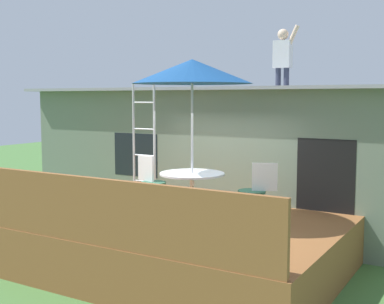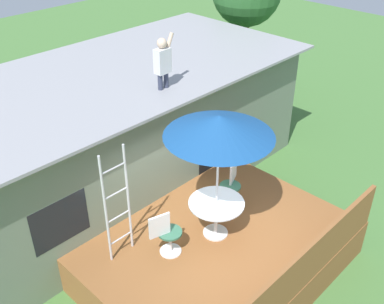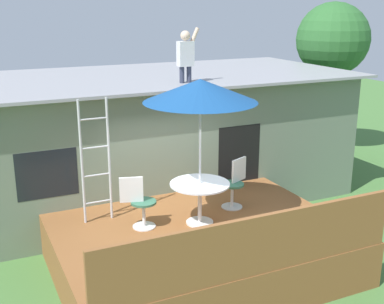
{
  "view_description": "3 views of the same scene",
  "coord_description": "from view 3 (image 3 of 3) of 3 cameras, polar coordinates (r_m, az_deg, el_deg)",
  "views": [
    {
      "loc": [
        4.16,
        -6.89,
        2.74
      ],
      "look_at": [
        -0.56,
        1.09,
        1.75
      ],
      "focal_mm": 47.58,
      "sensor_mm": 36.0,
      "label": 1
    },
    {
      "loc": [
        -5.0,
        -4.28,
        6.76
      ],
      "look_at": [
        0.39,
        0.96,
        2.09
      ],
      "focal_mm": 42.76,
      "sensor_mm": 36.0,
      "label": 2
    },
    {
      "loc": [
        -3.49,
        -7.27,
        4.5
      ],
      "look_at": [
        0.2,
        0.61,
        1.93
      ],
      "focal_mm": 46.96,
      "sensor_mm": 36.0,
      "label": 3
    }
  ],
  "objects": [
    {
      "name": "house",
      "position": [
        11.81,
        -7.02,
        1.48
      ],
      "size": [
        10.5,
        4.5,
        2.95
      ],
      "color": "slate",
      "rests_on": "ground"
    },
    {
      "name": "deck",
      "position": [
        9.05,
        0.52,
        -10.51
      ],
      "size": [
        4.88,
        3.88,
        0.8
      ],
      "primitive_type": "cube",
      "color": "brown",
      "rests_on": "ground"
    },
    {
      "name": "deck_railing",
      "position": [
        7.19,
        7.16,
        -10.56
      ],
      "size": [
        4.78,
        0.08,
        0.9
      ],
      "primitive_type": "cube",
      "color": "brown",
      "rests_on": "deck"
    },
    {
      "name": "patio_chair_right",
      "position": [
        9.5,
        4.86,
        -3.59
      ],
      "size": [
        0.59,
        0.44,
        0.92
      ],
      "rotation": [
        0.0,
        0.0,
        -2.72
      ],
      "color": "silver",
      "rests_on": "deck"
    },
    {
      "name": "patio_umbrella",
      "position": [
        8.24,
        0.95,
        6.97
      ],
      "size": [
        1.9,
        1.9,
        2.54
      ],
      "color": "silver",
      "rests_on": "deck"
    },
    {
      "name": "person_figure",
      "position": [
        10.38,
        -0.7,
        11.2
      ],
      "size": [
        0.47,
        0.2,
        1.11
      ],
      "color": "#33384C",
      "rests_on": "house"
    },
    {
      "name": "backyard_tree",
      "position": [
        15.88,
        15.68,
        12.05
      ],
      "size": [
        2.18,
        2.18,
        4.59
      ],
      "color": "brown",
      "rests_on": "ground"
    },
    {
      "name": "step_ladder",
      "position": [
        8.8,
        -10.89,
        -1.05
      ],
      "size": [
        0.52,
        0.04,
        2.2
      ],
      "color": "silver",
      "rests_on": "deck"
    },
    {
      "name": "patio_table",
      "position": [
        8.7,
        0.9,
        -4.55
      ],
      "size": [
        1.04,
        1.04,
        0.74
      ],
      "color": "silver",
      "rests_on": "deck"
    },
    {
      "name": "patio_chair_left",
      "position": [
        8.63,
        -6.01,
        -5.73
      ],
      "size": [
        0.61,
        0.44,
        0.92
      ],
      "rotation": [
        0.0,
        0.0,
        -0.27
      ],
      "color": "silver",
      "rests_on": "deck"
    },
    {
      "name": "ground_plane",
      "position": [
        9.24,
        0.51,
        -12.72
      ],
      "size": [
        40.0,
        40.0,
        0.0
      ],
      "primitive_type": "plane",
      "color": "#477538"
    }
  ]
}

